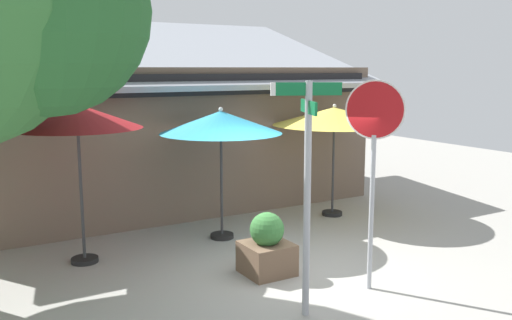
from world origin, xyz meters
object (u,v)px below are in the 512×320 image
at_px(stop_sign, 374,144).
at_px(sidewalk_planter, 267,247).
at_px(street_sign_post, 307,176).
at_px(patio_umbrella_crimson_left, 77,118).
at_px(patio_umbrella_mustard_right, 334,117).
at_px(patio_umbrella_teal_center, 221,123).

height_order(stop_sign, sidewalk_planter, stop_sign).
distance_m(street_sign_post, patio_umbrella_crimson_left, 4.03).
bearing_deg(street_sign_post, patio_umbrella_mustard_right, 47.68).
bearing_deg(stop_sign, street_sign_post, -169.97).
height_order(street_sign_post, patio_umbrella_mustard_right, street_sign_post).
bearing_deg(patio_umbrella_mustard_right, patio_umbrella_crimson_left, -177.12).
distance_m(stop_sign, patio_umbrella_teal_center, 3.34).
bearing_deg(street_sign_post, patio_umbrella_crimson_left, 120.11).
relative_size(street_sign_post, patio_umbrella_mustard_right, 1.15).
height_order(street_sign_post, patio_umbrella_teal_center, street_sign_post).
distance_m(stop_sign, patio_umbrella_mustard_right, 4.07).
height_order(patio_umbrella_teal_center, patio_umbrella_mustard_right, patio_umbrella_teal_center).
bearing_deg(stop_sign, sidewalk_planter, 127.67).
bearing_deg(patio_umbrella_crimson_left, stop_sign, -44.22).
xyz_separation_m(patio_umbrella_teal_center, patio_umbrella_mustard_right, (2.83, 0.24, -0.03)).
bearing_deg(sidewalk_planter, patio_umbrella_crimson_left, 140.01).
xyz_separation_m(patio_umbrella_teal_center, sidewalk_planter, (-0.23, -1.99, -1.76)).
relative_size(stop_sign, patio_umbrella_crimson_left, 1.12).
distance_m(stop_sign, patio_umbrella_crimson_left, 4.63).
bearing_deg(sidewalk_planter, patio_umbrella_teal_center, 83.39).
distance_m(patio_umbrella_mustard_right, sidewalk_planter, 4.16).
xyz_separation_m(street_sign_post, patio_umbrella_mustard_right, (3.39, 3.72, 0.31)).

